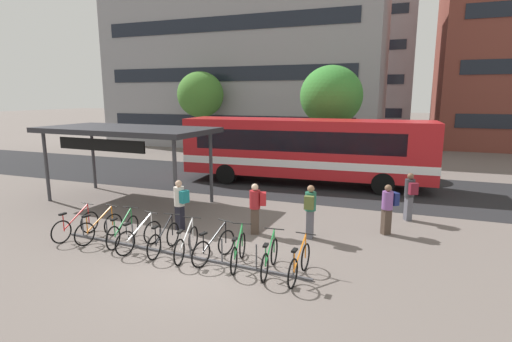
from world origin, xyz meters
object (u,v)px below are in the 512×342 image
(commuter_maroon_pack_2, at_px, (410,194))
(commuter_teal_pack_3, at_px, (180,202))
(city_bus, at_px, (306,149))
(parked_bicycle_green_8, at_px, (270,258))
(street_tree_0, at_px, (201,95))
(parked_bicycle_black_6, at_px, (214,247))
(street_tree_1, at_px, (331,96))
(transit_shelter, at_px, (125,132))
(commuter_red_pack_0, at_px, (256,205))
(parked_bicycle_red_0, at_px, (76,226))
(commuter_olive_pack_1, at_px, (310,208))
(parked_bicycle_white_3, at_px, (139,237))
(parked_bicycle_green_7, at_px, (238,252))
(commuter_navy_pack_4, at_px, (388,206))
(parked_bicycle_black_4, at_px, (164,239))
(parked_bicycle_white_5, at_px, (186,244))
(parked_bicycle_green_2, at_px, (123,231))
(parked_bicycle_orange_1, at_px, (99,228))
(parked_bicycle_orange_9, at_px, (299,264))

(commuter_maroon_pack_2, relative_size, commuter_teal_pack_3, 1.02)
(city_bus, height_order, parked_bicycle_green_8, city_bus)
(city_bus, height_order, street_tree_0, street_tree_0)
(parked_bicycle_black_6, relative_size, street_tree_1, 0.28)
(parked_bicycle_black_6, xyz_separation_m, transit_shelter, (-5.97, 4.13, 2.52))
(transit_shelter, xyz_separation_m, commuter_red_pack_0, (6.29, -1.79, -1.96))
(parked_bicycle_red_0, bearing_deg, commuter_olive_pack_1, -63.34)
(transit_shelter, bearing_deg, city_bus, 46.33)
(parked_bicycle_white_3, xyz_separation_m, commuter_red_pack_0, (2.67, 2.39, 0.56))
(parked_bicycle_green_7, bearing_deg, commuter_navy_pack_4, -52.93)
(parked_bicycle_red_0, xyz_separation_m, parked_bicycle_black_4, (3.20, -0.04, 0.00))
(parked_bicycle_white_5, bearing_deg, parked_bicycle_green_2, 75.52)
(parked_bicycle_green_2, height_order, parked_bicycle_green_7, same)
(parked_bicycle_white_3, bearing_deg, commuter_teal_pack_3, 3.36)
(commuter_teal_pack_3, bearing_deg, parked_bicycle_white_3, 102.53)
(parked_bicycle_black_6, height_order, transit_shelter, transit_shelter)
(parked_bicycle_black_4, height_order, commuter_maroon_pack_2, commuter_maroon_pack_2)
(parked_bicycle_orange_1, relative_size, street_tree_0, 0.28)
(parked_bicycle_black_6, distance_m, street_tree_0, 21.06)
(parked_bicycle_orange_1, distance_m, commuter_navy_pack_4, 8.96)
(parked_bicycle_red_0, relative_size, parked_bicycle_green_2, 1.00)
(commuter_olive_pack_1, bearing_deg, commuter_navy_pack_4, -63.16)
(parked_bicycle_orange_1, height_order, street_tree_1, street_tree_1)
(parked_bicycle_orange_9, bearing_deg, city_bus, 15.52)
(parked_bicycle_black_4, height_order, commuter_red_pack_0, commuter_red_pack_0)
(parked_bicycle_green_8, distance_m, commuter_teal_pack_3, 4.25)
(commuter_teal_pack_3, distance_m, street_tree_0, 18.42)
(commuter_red_pack_0, xyz_separation_m, commuter_navy_pack_4, (3.91, 1.45, -0.02))
(parked_bicycle_red_0, xyz_separation_m, parked_bicycle_orange_1, (0.83, 0.09, 0.00))
(transit_shelter, height_order, street_tree_0, street_tree_0)
(parked_bicycle_green_7, xyz_separation_m, commuter_red_pack_0, (-0.40, 2.40, 0.56))
(street_tree_1, bearing_deg, transit_shelter, -124.01)
(parked_bicycle_black_6, height_order, commuter_maroon_pack_2, commuter_maroon_pack_2)
(street_tree_1, bearing_deg, parked_bicycle_orange_9, -82.70)
(parked_bicycle_orange_1, distance_m, street_tree_0, 19.37)
(parked_bicycle_orange_1, relative_size, parked_bicycle_green_2, 0.99)
(transit_shelter, bearing_deg, parked_bicycle_white_5, -36.24)
(parked_bicycle_white_3, xyz_separation_m, parked_bicycle_green_8, (3.96, -0.12, 0.00))
(parked_bicycle_white_3, distance_m, street_tree_0, 20.09)
(parked_bicycle_white_3, relative_size, commuter_red_pack_0, 1.04)
(commuter_olive_pack_1, bearing_deg, street_tree_1, 4.41)
(parked_bicycle_green_7, bearing_deg, commuter_maroon_pack_2, -47.48)
(parked_bicycle_green_7, bearing_deg, parked_bicycle_orange_1, 76.96)
(transit_shelter, distance_m, street_tree_1, 11.81)
(commuter_teal_pack_3, bearing_deg, parked_bicycle_green_2, 78.88)
(parked_bicycle_white_5, distance_m, commuter_maroon_pack_2, 7.96)
(parked_bicycle_orange_1, distance_m, commuter_teal_pack_3, 2.54)
(city_bus, bearing_deg, parked_bicycle_white_5, -98.31)
(parked_bicycle_green_7, relative_size, commuter_teal_pack_3, 1.02)
(parked_bicycle_orange_9, bearing_deg, parked_bicycle_white_5, 89.99)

